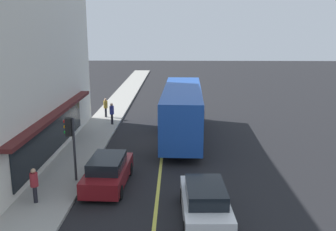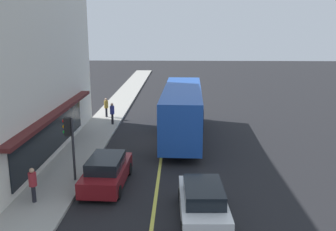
{
  "view_description": "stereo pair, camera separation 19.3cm",
  "coord_description": "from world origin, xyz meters",
  "px_view_note": "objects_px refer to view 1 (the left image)",
  "views": [
    {
      "loc": [
        -24.14,
        -0.82,
        7.63
      ],
      "look_at": [
        0.91,
        -0.29,
        1.6
      ],
      "focal_mm": 40.03,
      "sensor_mm": 36.0,
      "label": 1
    },
    {
      "loc": [
        -24.14,
        -1.01,
        7.63
      ],
      "look_at": [
        0.91,
        -0.29,
        1.6
      ],
      "focal_mm": 40.03,
      "sensor_mm": 36.0,
      "label": 2
    }
  ],
  "objects_px": {
    "traffic_light": "(70,134)",
    "pedestrian_mid_block": "(34,182)",
    "pedestrian_by_curb": "(106,106)",
    "car_maroon": "(108,172)",
    "car_white": "(205,202)",
    "bus": "(182,110)",
    "pedestrian_waiting": "(112,112)"
  },
  "relations": [
    {
      "from": "traffic_light",
      "to": "pedestrian_mid_block",
      "type": "distance_m",
      "value": 2.99
    },
    {
      "from": "traffic_light",
      "to": "pedestrian_by_curb",
      "type": "distance_m",
      "value": 13.3
    },
    {
      "from": "car_maroon",
      "to": "car_white",
      "type": "distance_m",
      "value": 5.46
    },
    {
      "from": "traffic_light",
      "to": "car_maroon",
      "type": "height_order",
      "value": "traffic_light"
    },
    {
      "from": "traffic_light",
      "to": "car_maroon",
      "type": "bearing_deg",
      "value": -99.48
    },
    {
      "from": "bus",
      "to": "pedestrian_waiting",
      "type": "xyz_separation_m",
      "value": [
        3.01,
        5.4,
        -0.84
      ]
    },
    {
      "from": "car_white",
      "to": "pedestrian_mid_block",
      "type": "bearing_deg",
      "value": 82.09
    },
    {
      "from": "traffic_light",
      "to": "car_maroon",
      "type": "distance_m",
      "value": 2.57
    },
    {
      "from": "pedestrian_by_curb",
      "to": "pedestrian_waiting",
      "type": "distance_m",
      "value": 2.51
    },
    {
      "from": "pedestrian_waiting",
      "to": "car_white",
      "type": "bearing_deg",
      "value": -156.76
    },
    {
      "from": "car_white",
      "to": "traffic_light",
      "type": "bearing_deg",
      "value": 61.32
    },
    {
      "from": "traffic_light",
      "to": "car_white",
      "type": "height_order",
      "value": "traffic_light"
    },
    {
      "from": "car_white",
      "to": "pedestrian_waiting",
      "type": "height_order",
      "value": "pedestrian_waiting"
    },
    {
      "from": "bus",
      "to": "car_white",
      "type": "xyz_separation_m",
      "value": [
        -11.3,
        -0.74,
        -1.24
      ]
    },
    {
      "from": "bus",
      "to": "car_maroon",
      "type": "relative_size",
      "value": 2.57
    },
    {
      "from": "pedestrian_waiting",
      "to": "bus",
      "type": "bearing_deg",
      "value": -119.12
    },
    {
      "from": "bus",
      "to": "car_white",
      "type": "bearing_deg",
      "value": -176.24
    },
    {
      "from": "traffic_light",
      "to": "bus",
      "type": "bearing_deg",
      "value": -35.2
    },
    {
      "from": "car_maroon",
      "to": "pedestrian_waiting",
      "type": "bearing_deg",
      "value": 8.53
    },
    {
      "from": "traffic_light",
      "to": "pedestrian_waiting",
      "type": "relative_size",
      "value": 1.92
    },
    {
      "from": "bus",
      "to": "traffic_light",
      "type": "distance_m",
      "value": 9.63
    },
    {
      "from": "car_white",
      "to": "pedestrian_by_curb",
      "type": "distance_m",
      "value": 18.08
    },
    {
      "from": "traffic_light",
      "to": "pedestrian_by_curb",
      "type": "bearing_deg",
      "value": 3.35
    },
    {
      "from": "car_maroon",
      "to": "traffic_light",
      "type": "bearing_deg",
      "value": 80.52
    },
    {
      "from": "pedestrian_by_curb",
      "to": "pedestrian_waiting",
      "type": "xyz_separation_m",
      "value": [
        -2.33,
        -0.91,
        0.05
      ]
    },
    {
      "from": "bus",
      "to": "pedestrian_waiting",
      "type": "distance_m",
      "value": 6.24
    },
    {
      "from": "pedestrian_by_curb",
      "to": "car_maroon",
      "type": "bearing_deg",
      "value": -169.15
    },
    {
      "from": "pedestrian_mid_block",
      "to": "pedestrian_by_curb",
      "type": "bearing_deg",
      "value": -0.74
    },
    {
      "from": "bus",
      "to": "car_maroon",
      "type": "distance_m",
      "value": 9.06
    },
    {
      "from": "traffic_light",
      "to": "car_white",
      "type": "xyz_separation_m",
      "value": [
        -3.44,
        -6.29,
        -1.79
      ]
    },
    {
      "from": "traffic_light",
      "to": "pedestrian_waiting",
      "type": "distance_m",
      "value": 10.96
    },
    {
      "from": "pedestrian_mid_block",
      "to": "traffic_light",
      "type": "bearing_deg",
      "value": -21.83
    }
  ]
}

